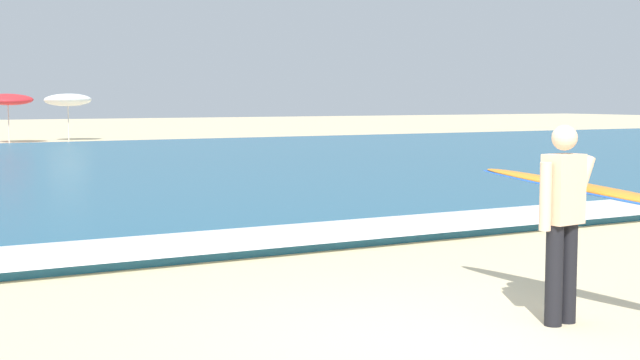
{
  "coord_description": "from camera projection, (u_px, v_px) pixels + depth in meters",
  "views": [
    {
      "loc": [
        -4.27,
        -5.73,
        1.95
      ],
      "look_at": [
        0.19,
        2.33,
        1.1
      ],
      "focal_mm": 49.52,
      "sensor_mm": 36.0,
      "label": 1
    }
  ],
  "objects": [
    {
      "name": "surfer_with_board",
      "position": [
        581.0,
        204.0,
        7.71
      ],
      "size": [
        1.1,
        2.83,
        1.73
      ],
      "color": "black",
      "rests_on": "ground"
    },
    {
      "name": "beach_umbrella_7",
      "position": [
        68.0,
        100.0,
        40.68
      ],
      "size": [
        2.14,
        2.17,
        2.23
      ],
      "color": "beige",
      "rests_on": "ground"
    },
    {
      "name": "sea",
      "position": [
        21.0,
        171.0,
        22.94
      ],
      "size": [
        120.0,
        28.0,
        0.14
      ],
      "primitive_type": "cube",
      "color": "#1E6084",
      "rests_on": "ground"
    },
    {
      "name": "surf_foam",
      "position": [
        219.0,
        240.0,
        11.26
      ],
      "size": [
        120.0,
        1.68,
        0.01
      ],
      "primitive_type": "cube",
      "color": "white",
      "rests_on": "sea"
    },
    {
      "name": "ground_plane",
      "position": [
        437.0,
        337.0,
        7.23
      ],
      "size": [
        160.0,
        160.0,
        0.0
      ],
      "primitive_type": "plane",
      "color": "beige"
    },
    {
      "name": "beach_umbrella_6",
      "position": [
        8.0,
        99.0,
        38.43
      ],
      "size": [
        2.14,
        2.17,
        2.23
      ],
      "color": "beige",
      "rests_on": "ground"
    }
  ]
}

